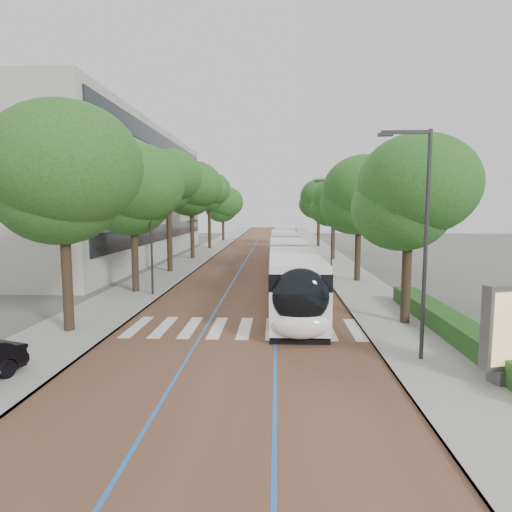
{
  "coord_description": "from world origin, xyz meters",
  "views": [
    {
      "loc": [
        1.62,
        -18.02,
        5.43
      ],
      "look_at": [
        0.31,
        9.57,
        2.4
      ],
      "focal_mm": 30.0,
      "sensor_mm": 36.0,
      "label": 1
    }
  ],
  "objects": [
    {
      "name": "streetlight_far",
      "position": [
        6.62,
        22.0,
        4.82
      ],
      "size": [
        1.82,
        0.2,
        8.0
      ],
      "color": "#2D2D2F",
      "rests_on": "sidewalk_right"
    },
    {
      "name": "lane_line_left",
      "position": [
        -1.6,
        40.0,
        0.02
      ],
      "size": [
        0.12,
        126.0,
        0.01
      ],
      "primitive_type": "cube",
      "color": "#235DB2",
      "rests_on": "road"
    },
    {
      "name": "streetlight_near",
      "position": [
        6.62,
        -3.0,
        4.82
      ],
      "size": [
        1.82,
        0.2,
        8.0
      ],
      "color": "#2D2D2F",
      "rests_on": "sidewalk_right"
    },
    {
      "name": "lane_line_right",
      "position": [
        1.6,
        40.0,
        0.02
      ],
      "size": [
        0.12,
        126.0,
        0.01
      ],
      "primitive_type": "cube",
      "color": "#235DB2",
      "rests_on": "road"
    },
    {
      "name": "office_building",
      "position": [
        -19.47,
        28.0,
        7.0
      ],
      "size": [
        18.11,
        40.0,
        14.0
      ],
      "color": "#A7A69A",
      "rests_on": "ground"
    },
    {
      "name": "sidewalk_left",
      "position": [
        -7.5,
        40.0,
        0.06
      ],
      "size": [
        4.0,
        140.0,
        0.12
      ],
      "primitive_type": "cube",
      "color": "gray",
      "rests_on": "ground"
    },
    {
      "name": "trees_left",
      "position": [
        -7.5,
        24.95,
        6.8
      ],
      "size": [
        6.4,
        61.36,
        9.97
      ],
      "color": "black",
      "rests_on": "ground"
    },
    {
      "name": "bus_queued_1",
      "position": [
        2.75,
        35.68,
        1.62
      ],
      "size": [
        2.6,
        12.41,
        3.2
      ],
      "rotation": [
        0.0,
        0.0,
        -0.0
      ],
      "color": "white",
      "rests_on": "ground"
    },
    {
      "name": "zebra_crossing",
      "position": [
        0.2,
        1.0,
        0.03
      ],
      "size": [
        10.55,
        3.6,
        0.01
      ],
      "color": "silver",
      "rests_on": "ground"
    },
    {
      "name": "bus_queued_0",
      "position": [
        2.39,
        23.05,
        1.62
      ],
      "size": [
        2.58,
        12.41,
        3.2
      ],
      "rotation": [
        0.0,
        0.0,
        0.0
      ],
      "color": "white",
      "rests_on": "ground"
    },
    {
      "name": "lead_bus",
      "position": [
        2.5,
        7.0,
        1.63
      ],
      "size": [
        2.73,
        18.43,
        3.2
      ],
      "rotation": [
        0.0,
        0.0,
        0.01
      ],
      "color": "black",
      "rests_on": "ground"
    },
    {
      "name": "kerb_left",
      "position": [
        -5.6,
        40.0,
        0.06
      ],
      "size": [
        0.2,
        140.0,
        0.14
      ],
      "primitive_type": "cube",
      "color": "gray",
      "rests_on": "ground"
    },
    {
      "name": "kerb_right",
      "position": [
        5.6,
        40.0,
        0.06
      ],
      "size": [
        0.2,
        140.0,
        0.14
      ],
      "primitive_type": "cube",
      "color": "gray",
      "rests_on": "ground"
    },
    {
      "name": "road",
      "position": [
        0.0,
        40.0,
        0.01
      ],
      "size": [
        11.0,
        140.0,
        0.02
      ],
      "primitive_type": "cube",
      "color": "brown",
      "rests_on": "ground"
    },
    {
      "name": "ad_panel",
      "position": [
        8.58,
        -5.03,
        1.72
      ],
      "size": [
        1.52,
        0.78,
        3.05
      ],
      "rotation": [
        0.0,
        0.0,
        0.28
      ],
      "color": "#59595B",
      "rests_on": "sidewalk_right"
    },
    {
      "name": "lamp_post_left",
      "position": [
        -6.1,
        8.0,
        4.12
      ],
      "size": [
        0.14,
        0.14,
        8.0
      ],
      "primitive_type": "cylinder",
      "color": "#2D2D2F",
      "rests_on": "sidewalk_left"
    },
    {
      "name": "ground",
      "position": [
        0.0,
        0.0,
        0.0
      ],
      "size": [
        160.0,
        160.0,
        0.0
      ],
      "primitive_type": "plane",
      "color": "#51544C",
      "rests_on": "ground"
    },
    {
      "name": "trees_right",
      "position": [
        7.7,
        22.87,
        6.22
      ],
      "size": [
        6.03,
        47.7,
        9.22
      ],
      "color": "black",
      "rests_on": "ground"
    },
    {
      "name": "sidewalk_right",
      "position": [
        7.5,
        40.0,
        0.06
      ],
      "size": [
        4.0,
        140.0,
        0.12
      ],
      "primitive_type": "cube",
      "color": "gray",
      "rests_on": "ground"
    },
    {
      "name": "hedge",
      "position": [
        9.1,
        0.0,
        0.52
      ],
      "size": [
        1.2,
        14.0,
        0.8
      ],
      "primitive_type": "cube",
      "color": "#1C4618",
      "rests_on": "sidewalk_right"
    }
  ]
}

